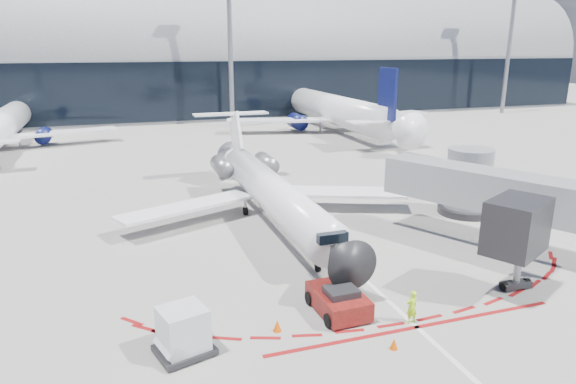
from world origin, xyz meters
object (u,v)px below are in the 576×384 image
object	(u,v)px
uld_container	(183,332)
pushback_tug	(338,300)
regional_jet	(268,188)
ramp_worker	(412,307)

from	to	relation	value
uld_container	pushback_tug	bearing A→B (deg)	-6.74
uld_container	regional_jet	bearing A→B (deg)	46.30
ramp_worker	uld_container	xyz separation A→B (m)	(-9.86, 0.74, 0.22)
pushback_tug	uld_container	bearing A→B (deg)	-172.63
ramp_worker	uld_container	distance (m)	9.89
ramp_worker	pushback_tug	bearing A→B (deg)	-45.29
regional_jet	ramp_worker	size ratio (longest dim) A/B	16.84
regional_jet	ramp_worker	xyz separation A→B (m)	(1.95, -15.81, -1.41)
pushback_tug	ramp_worker	distance (m)	3.30
regional_jet	ramp_worker	bearing A→B (deg)	-82.96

